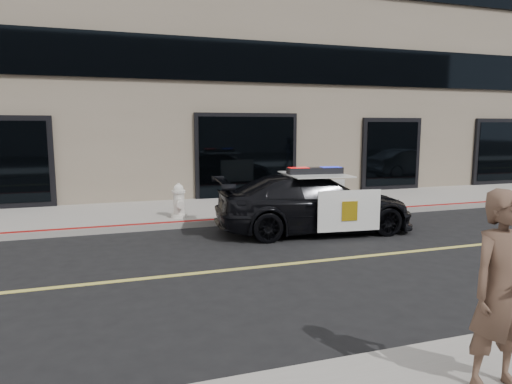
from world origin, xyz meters
name	(u,v)px	position (x,y,z in m)	size (l,w,h in m)	color
ground	(401,253)	(0.00, 0.00, 0.00)	(120.00, 120.00, 0.00)	black
sidewalk_n	(295,205)	(0.00, 5.25, 0.07)	(60.00, 3.50, 0.15)	gray
building_n	(244,35)	(0.00, 10.50, 6.00)	(60.00, 7.00, 12.00)	#756856
police_car	(314,203)	(-0.83, 2.20, 0.68)	(2.78, 4.98, 1.51)	black
fire_hydrant	(179,202)	(-3.69, 4.10, 0.56)	(0.40, 0.55, 0.88)	white
pedestrian_a	(502,291)	(-2.19, -4.39, 1.03)	(0.66, 0.44, 1.77)	brown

